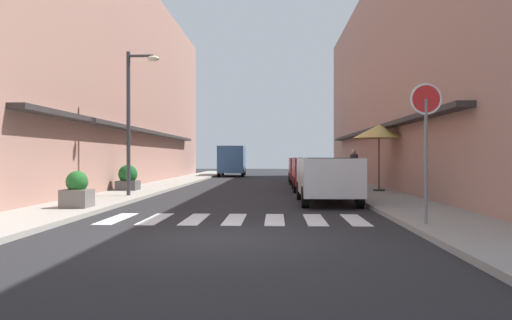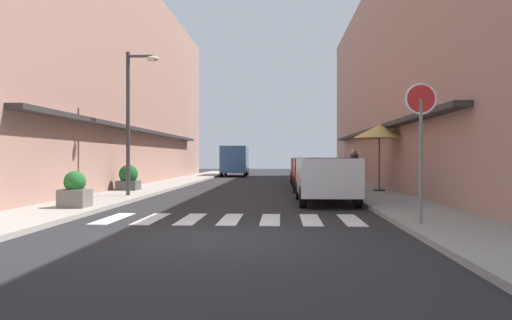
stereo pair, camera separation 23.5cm
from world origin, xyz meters
TOP-DOWN VIEW (x-y plane):
  - ground_plane at (0.00, 14.70)m, footprint 80.85×80.85m
  - sidewalk_left at (-4.78, 14.70)m, footprint 2.21×51.45m
  - sidewalk_right at (4.78, 14.70)m, footprint 2.21×51.45m
  - building_row_left at (-8.38, 15.54)m, footprint 5.50×35.08m
  - building_row_right at (8.38, 15.54)m, footprint 5.50×35.08m
  - crosswalk at (-0.00, 2.70)m, footprint 6.15×2.20m
  - parked_car_near at (2.63, 6.89)m, footprint 1.83×4.31m
  - parked_car_mid at (2.63, 12.79)m, footprint 1.83×4.03m
  - parked_car_far at (2.63, 18.85)m, footprint 1.83×4.39m
  - delivery_van at (-2.48, 29.89)m, footprint 2.12×5.45m
  - round_street_sign at (4.05, 1.21)m, footprint 0.65×0.07m
  - street_lamp at (-4.11, 8.48)m, footprint 1.19×0.28m
  - cafe_umbrella at (5.18, 11.26)m, footprint 2.19×2.19m
  - planter_corner at (-4.43, 4.20)m, footprint 0.73×0.73m
  - planter_midblock at (-5.20, 11.33)m, footprint 0.85×0.85m
  - pedestrian_walking_near at (4.32, 12.25)m, footprint 0.34×0.34m

SIDE VIEW (x-z plane):
  - ground_plane at x=0.00m, z-range 0.00..0.00m
  - crosswalk at x=0.00m, z-range 0.00..0.01m
  - sidewalk_left at x=-4.78m, z-range 0.00..0.12m
  - sidewalk_right at x=4.78m, z-range 0.00..0.12m
  - planter_corner at x=-4.43m, z-range 0.07..1.06m
  - planter_midblock at x=-5.20m, z-range 0.08..1.14m
  - parked_car_mid at x=2.63m, z-range 0.19..1.66m
  - parked_car_near at x=2.63m, z-range 0.19..1.66m
  - parked_car_far at x=2.63m, z-range 0.19..1.66m
  - pedestrian_walking_near at x=4.32m, z-range 0.17..1.89m
  - delivery_van at x=-2.48m, z-range 0.22..2.59m
  - round_street_sign at x=4.05m, z-range 0.89..3.77m
  - cafe_umbrella at x=5.18m, z-range 1.18..3.87m
  - street_lamp at x=-4.11m, z-range 0.71..5.86m
  - building_row_right at x=8.38m, z-range 0.00..10.74m
  - building_row_left at x=-8.38m, z-range 0.00..10.83m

